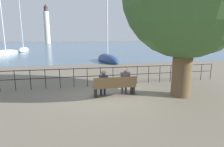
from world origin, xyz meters
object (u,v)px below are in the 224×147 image
at_px(sailboat_0, 108,59).
at_px(sailboat_3, 186,52).
at_px(sailboat_2, 24,50).
at_px(park_bench, 115,86).
at_px(harbor_lighthouse, 47,26).
at_px(sailboat_1, 6,53).
at_px(seated_person_left, 103,82).
at_px(seated_person_right, 125,80).

distance_m(sailboat_0, sailboat_3, 18.59).
relative_size(sailboat_0, sailboat_2, 0.98).
relative_size(park_bench, harbor_lighthouse, 0.07).
bearing_deg(sailboat_1, harbor_lighthouse, 103.37).
relative_size(sailboat_1, harbor_lighthouse, 0.41).
distance_m(sailboat_1, harbor_lighthouse, 110.02).
height_order(sailboat_0, harbor_lighthouse, harbor_lighthouse).
relative_size(sailboat_1, sailboat_3, 0.96).
relative_size(seated_person_left, seated_person_right, 0.95).
bearing_deg(sailboat_1, seated_person_right, -52.69).
height_order(sailboat_1, harbor_lighthouse, harbor_lighthouse).
bearing_deg(park_bench, sailboat_0, 80.07).
bearing_deg(sailboat_3, sailboat_2, 161.24).
relative_size(park_bench, sailboat_1, 0.17).
bearing_deg(sailboat_0, park_bench, -106.60).
relative_size(seated_person_right, sailboat_0, 0.11).
bearing_deg(park_bench, sailboat_2, 109.18).
bearing_deg(park_bench, sailboat_1, 116.32).
height_order(seated_person_left, sailboat_1, sailboat_1).
bearing_deg(seated_person_right, sailboat_2, 109.92).
distance_m(park_bench, sailboat_3, 28.39).
bearing_deg(sailboat_0, sailboat_3, 19.99).
height_order(park_bench, sailboat_0, sailboat_0).
xyz_separation_m(sailboat_1, harbor_lighthouse, (-6.35, 109.06, 13.08)).
xyz_separation_m(park_bench, sailboat_2, (-12.86, 36.97, -0.10)).
bearing_deg(seated_person_left, harbor_lighthouse, 98.01).
distance_m(sailboat_1, sailboat_3, 32.64).
xyz_separation_m(seated_person_left, harbor_lighthouse, (-19.12, 135.83, 12.74)).
xyz_separation_m(seated_person_right, sailboat_1, (-13.80, 26.77, -0.37)).
xyz_separation_m(seated_person_right, sailboat_2, (-13.37, 36.89, -0.36)).
bearing_deg(sailboat_2, seated_person_left, -77.34).
xyz_separation_m(seated_person_left, sailboat_1, (-12.77, 26.77, -0.35)).
height_order(seated_person_left, sailboat_3, sailboat_3).
distance_m(seated_person_left, sailboat_2, 38.90).
distance_m(seated_person_right, harbor_lighthouse, 137.90).
relative_size(park_bench, sailboat_2, 0.16).
height_order(seated_person_left, sailboat_0, sailboat_0).
xyz_separation_m(seated_person_right, sailboat_3, (18.35, 21.13, -0.33)).
xyz_separation_m(seated_person_right, sailboat_0, (1.74, 12.79, -0.34)).
xyz_separation_m(sailboat_1, sailboat_2, (0.43, 10.12, 0.01)).
xyz_separation_m(sailboat_2, sailboat_3, (31.72, -15.76, 0.03)).
bearing_deg(seated_person_left, sailboat_1, 115.50).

